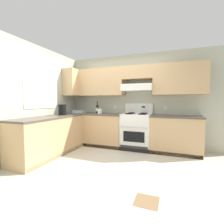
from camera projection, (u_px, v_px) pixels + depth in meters
The scene contains 11 objects.
ground_plane at pixel (99, 163), 3.36m from camera, with size 7.04×7.04×0.00m, color beige.
floor_accent_tile at pixel (147, 201), 2.07m from camera, with size 0.30×0.30×0.01m, color olive.
wall_back at pixel (135, 93), 4.53m from camera, with size 4.68×0.57×2.55m.
wall_left at pixel (44, 98), 4.04m from camera, with size 0.47×4.00×2.55m.
counter_back_run at pixel (125, 131), 4.41m from camera, with size 3.60×0.65×0.91m.
counter_left_run at pixel (50, 136), 3.76m from camera, with size 0.63×1.91×0.91m.
stove at pixel (136, 131), 4.31m from camera, with size 0.76×0.62×1.20m.
wine_bottle at pixel (97, 108), 4.76m from camera, with size 0.07×0.08×0.35m.
bowl at pixel (79, 112), 4.84m from camera, with size 0.33×0.25×0.08m.
bucket at pixel (62, 110), 4.10m from camera, with size 0.21×0.21×0.27m.
paper_towel_roll at pixel (100, 111), 4.56m from camera, with size 0.13×0.13×0.14m.
Camera 1 is at (1.43, -2.96, 1.27)m, focal length 26.23 mm.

